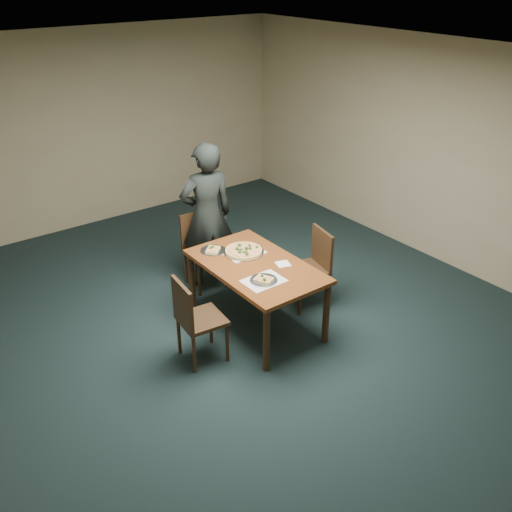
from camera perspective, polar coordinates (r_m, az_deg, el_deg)
ground at (r=6.09m, az=0.86°, el=-8.55°), size 8.00×8.00×0.00m
room_shell at (r=5.25m, az=0.99°, el=6.92°), size 8.00×8.00×8.00m
dining_table at (r=6.01m, az=0.00°, el=-1.62°), size 0.90×1.50×0.75m
chair_far at (r=6.92m, az=-5.49°, el=1.09°), size 0.45×0.45×0.91m
chair_left at (r=5.59m, az=-6.20°, el=-6.01°), size 0.46×0.46×0.91m
chair_right at (r=6.51m, az=5.71°, el=-0.75°), size 0.50×0.50×0.91m
diner at (r=6.79m, az=-4.94°, el=4.06°), size 0.72×0.55×1.78m
placemat_main at (r=6.21m, az=-1.25°, el=0.37°), size 0.42×0.32×0.00m
placemat_near at (r=5.67m, az=0.77°, el=-2.49°), size 0.40×0.30×0.00m
pizza_pan at (r=6.20m, az=-1.25°, el=0.54°), size 0.44×0.44×0.07m
slice_plate_near at (r=5.66m, az=0.77°, el=-2.38°), size 0.28×0.28×0.06m
slice_plate_far at (r=6.25m, az=-4.33°, el=0.61°), size 0.28×0.28×0.06m
napkin at (r=5.98m, az=2.72°, el=-0.80°), size 0.17×0.17×0.01m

